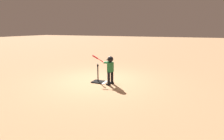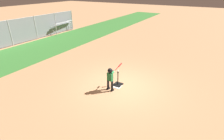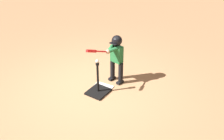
# 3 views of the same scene
# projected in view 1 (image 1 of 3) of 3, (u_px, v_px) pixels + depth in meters

# --- Properties ---
(ground_plane) EXTENTS (90.00, 90.00, 0.00)m
(ground_plane) POSITION_uv_depth(u_px,v_px,m) (99.00, 81.00, 7.73)
(ground_plane) COLOR #AD7F56
(home_plate) EXTENTS (0.48, 0.48, 0.02)m
(home_plate) POSITION_uv_depth(u_px,v_px,m) (101.00, 82.00, 7.51)
(home_plate) COLOR white
(home_plate) RESTS_ON ground_plane
(batting_tee) EXTENTS (0.48, 0.43, 0.76)m
(batting_tee) POSITION_uv_depth(u_px,v_px,m) (98.00, 80.00, 7.53)
(batting_tee) COLOR black
(batting_tee) RESTS_ON ground_plane
(batter_child) EXTENTS (1.02, 0.38, 1.18)m
(batter_child) POSITION_uv_depth(u_px,v_px,m) (110.00, 67.00, 7.08)
(batter_child) COLOR black
(batter_child) RESTS_ON ground_plane
(baseball) EXTENTS (0.07, 0.07, 0.07)m
(baseball) POSITION_uv_depth(u_px,v_px,m) (98.00, 64.00, 7.36)
(baseball) COLOR white
(baseball) RESTS_ON batting_tee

